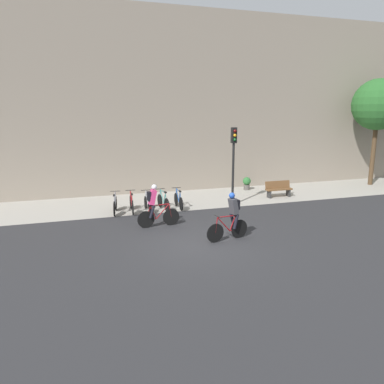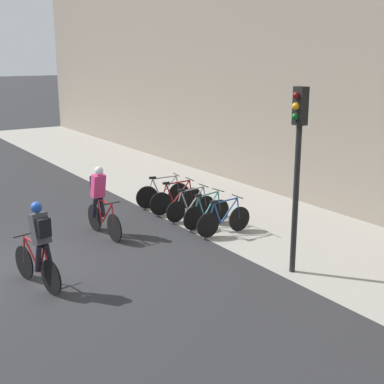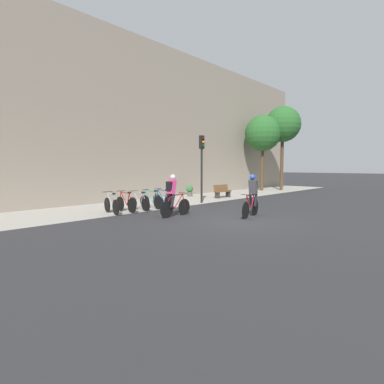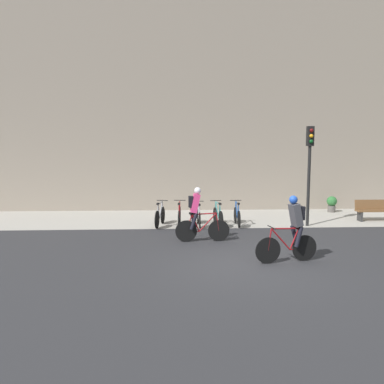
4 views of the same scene
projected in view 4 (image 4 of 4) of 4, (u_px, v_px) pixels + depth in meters
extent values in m
plane|color=#2B2B2D|center=(246.00, 264.00, 9.90)|extent=(200.00, 200.00, 0.00)
cube|color=#A39E93|center=(217.00, 218.00, 16.60)|extent=(44.00, 4.50, 0.01)
cube|color=gray|center=(212.00, 106.00, 18.56)|extent=(44.00, 0.60, 10.33)
cylinder|color=black|center=(219.00, 230.00, 12.31)|extent=(0.71, 0.07, 0.71)
cylinder|color=black|center=(186.00, 231.00, 12.21)|extent=(0.71, 0.07, 0.71)
cylinder|color=maroon|center=(208.00, 222.00, 12.25)|extent=(0.59, 0.07, 0.63)
cylinder|color=maroon|center=(196.00, 223.00, 12.21)|extent=(0.28, 0.05, 0.58)
cylinder|color=maroon|center=(204.00, 214.00, 12.20)|extent=(0.80, 0.08, 0.07)
cylinder|color=maroon|center=(193.00, 231.00, 12.23)|extent=(0.43, 0.05, 0.05)
cylinder|color=maroon|center=(189.00, 223.00, 12.19)|extent=(0.23, 0.04, 0.56)
cylinder|color=maroon|center=(218.00, 222.00, 12.28)|extent=(0.12, 0.04, 0.59)
cylinder|color=black|center=(216.00, 212.00, 12.24)|extent=(0.05, 0.46, 0.03)
cube|color=black|center=(192.00, 213.00, 12.16)|extent=(0.20, 0.09, 0.06)
cube|color=#DB3875|center=(195.00, 203.00, 12.13)|extent=(0.34, 0.34, 0.63)
sphere|color=silver|center=(198.00, 191.00, 12.10)|extent=(0.23, 0.23, 0.22)
cylinder|color=black|center=(194.00, 221.00, 12.08)|extent=(0.28, 0.12, 0.56)
cylinder|color=black|center=(193.00, 220.00, 12.30)|extent=(0.25, 0.12, 0.56)
cube|color=black|center=(191.00, 202.00, 12.12)|extent=(0.15, 0.27, 0.36)
cylinder|color=black|center=(268.00, 250.00, 9.85)|extent=(0.70, 0.17, 0.71)
cylinder|color=black|center=(304.00, 248.00, 10.10)|extent=(0.70, 0.17, 0.71)
cylinder|color=maroon|center=(281.00, 239.00, 9.90)|extent=(0.58, 0.15, 0.62)
cylinder|color=maroon|center=(294.00, 239.00, 10.00)|extent=(0.27, 0.09, 0.58)
cylinder|color=maroon|center=(285.00, 229.00, 9.90)|extent=(0.78, 0.19, 0.07)
cylinder|color=maroon|center=(297.00, 249.00, 10.05)|extent=(0.43, 0.11, 0.05)
cylinder|color=maroon|center=(302.00, 238.00, 10.05)|extent=(0.22, 0.07, 0.56)
cylinder|color=maroon|center=(270.00, 240.00, 9.83)|extent=(0.13, 0.06, 0.59)
cylinder|color=black|center=(272.00, 227.00, 9.80)|extent=(0.12, 0.46, 0.03)
cube|color=black|center=(299.00, 227.00, 9.99)|extent=(0.21, 0.12, 0.06)
cube|color=#3D3D42|center=(296.00, 215.00, 9.93)|extent=(0.38, 0.38, 0.63)
sphere|color=#1E47AD|center=(293.00, 200.00, 9.87)|extent=(0.26, 0.26, 0.22)
cylinder|color=black|center=(295.00, 235.00, 10.11)|extent=(0.29, 0.16, 0.56)
cylinder|color=black|center=(299.00, 237.00, 9.90)|extent=(0.26, 0.15, 0.56)
cube|color=black|center=(301.00, 213.00, 9.96)|extent=(0.19, 0.28, 0.36)
cylinder|color=black|center=(163.00, 215.00, 15.31)|extent=(0.16, 0.69, 0.69)
cylinder|color=black|center=(157.00, 220.00, 14.30)|extent=(0.16, 0.69, 0.69)
cylinder|color=#99999E|center=(161.00, 210.00, 14.93)|extent=(0.14, 0.56, 0.62)
cylinder|color=#99999E|center=(159.00, 212.00, 14.56)|extent=(0.09, 0.27, 0.58)
cylinder|color=#99999E|center=(160.00, 203.00, 14.79)|extent=(0.18, 0.76, 0.07)
cylinder|color=#99999E|center=(158.00, 219.00, 14.50)|extent=(0.11, 0.41, 0.05)
cylinder|color=#99999E|center=(158.00, 212.00, 14.36)|extent=(0.07, 0.22, 0.56)
cylinder|color=#99999E|center=(162.00, 208.00, 15.24)|extent=(0.06, 0.12, 0.59)
cylinder|color=black|center=(162.00, 200.00, 15.16)|extent=(0.46, 0.11, 0.03)
cube|color=black|center=(158.00, 204.00, 14.41)|extent=(0.12, 0.21, 0.06)
cylinder|color=black|center=(180.00, 215.00, 15.36)|extent=(0.08, 0.69, 0.69)
cylinder|color=black|center=(179.00, 220.00, 14.32)|extent=(0.08, 0.69, 0.69)
cylinder|color=maroon|center=(180.00, 210.00, 14.97)|extent=(0.07, 0.58, 0.62)
cylinder|color=maroon|center=(179.00, 211.00, 14.59)|extent=(0.06, 0.27, 0.58)
cylinder|color=maroon|center=(179.00, 203.00, 14.83)|extent=(0.09, 0.78, 0.07)
cylinder|color=maroon|center=(179.00, 219.00, 14.53)|extent=(0.06, 0.42, 0.05)
cylinder|color=maroon|center=(179.00, 212.00, 14.38)|extent=(0.05, 0.22, 0.56)
cylinder|color=maroon|center=(180.00, 208.00, 15.29)|extent=(0.04, 0.12, 0.59)
cylinder|color=black|center=(180.00, 200.00, 15.21)|extent=(0.46, 0.06, 0.03)
cube|color=black|center=(179.00, 204.00, 14.44)|extent=(0.09, 0.20, 0.06)
cylinder|color=black|center=(198.00, 216.00, 15.38)|extent=(0.04, 0.61, 0.61)
cylinder|color=black|center=(200.00, 220.00, 14.37)|extent=(0.04, 0.61, 0.61)
cylinder|color=#99999E|center=(198.00, 210.00, 15.01)|extent=(0.04, 0.56, 0.62)
cylinder|color=#99999E|center=(199.00, 212.00, 14.64)|extent=(0.04, 0.26, 0.58)
cylinder|color=#99999E|center=(199.00, 204.00, 14.87)|extent=(0.05, 0.75, 0.07)
cylinder|color=#99999E|center=(199.00, 220.00, 14.58)|extent=(0.04, 0.41, 0.05)
cylinder|color=#99999E|center=(200.00, 213.00, 14.43)|extent=(0.03, 0.21, 0.56)
cylinder|color=#99999E|center=(198.00, 209.00, 15.31)|extent=(0.04, 0.12, 0.59)
cylinder|color=black|center=(198.00, 201.00, 15.23)|extent=(0.46, 0.03, 0.03)
cube|color=black|center=(199.00, 205.00, 14.49)|extent=(0.08, 0.20, 0.06)
cylinder|color=black|center=(215.00, 215.00, 15.39)|extent=(0.12, 0.66, 0.66)
cylinder|color=black|center=(221.00, 219.00, 14.44)|extent=(0.12, 0.66, 0.66)
cylinder|color=teal|center=(217.00, 210.00, 15.03)|extent=(0.11, 0.54, 0.62)
cylinder|color=teal|center=(219.00, 211.00, 14.68)|extent=(0.07, 0.25, 0.58)
cylinder|color=teal|center=(218.00, 203.00, 14.90)|extent=(0.13, 0.72, 0.07)
cylinder|color=teal|center=(220.00, 219.00, 14.63)|extent=(0.08, 0.39, 0.05)
cylinder|color=teal|center=(220.00, 212.00, 14.49)|extent=(0.06, 0.21, 0.56)
cylinder|color=teal|center=(215.00, 208.00, 15.32)|extent=(0.05, 0.12, 0.58)
cylinder|color=black|center=(216.00, 201.00, 15.24)|extent=(0.46, 0.08, 0.03)
cube|color=black|center=(220.00, 204.00, 14.54)|extent=(0.10, 0.21, 0.06)
cylinder|color=black|center=(235.00, 215.00, 15.44)|extent=(0.05, 0.66, 0.66)
cylinder|color=black|center=(239.00, 219.00, 14.45)|extent=(0.05, 0.66, 0.66)
cylinder|color=#1E478C|center=(237.00, 210.00, 15.07)|extent=(0.05, 0.55, 0.62)
cylinder|color=#1E478C|center=(238.00, 211.00, 14.71)|extent=(0.04, 0.26, 0.58)
cylinder|color=#1E478C|center=(237.00, 203.00, 14.93)|extent=(0.05, 0.74, 0.07)
cylinder|color=#1E478C|center=(238.00, 219.00, 14.65)|extent=(0.04, 0.40, 0.05)
cylinder|color=#1E478C|center=(239.00, 212.00, 14.51)|extent=(0.04, 0.21, 0.56)
cylinder|color=#1E478C|center=(236.00, 208.00, 15.37)|extent=(0.04, 0.12, 0.58)
cylinder|color=black|center=(236.00, 200.00, 15.29)|extent=(0.46, 0.04, 0.03)
cube|color=black|center=(238.00, 204.00, 14.57)|extent=(0.08, 0.20, 0.06)
cylinder|color=black|center=(309.00, 177.00, 14.65)|extent=(0.12, 0.12, 3.91)
cube|color=black|center=(310.00, 136.00, 14.48)|extent=(0.26, 0.20, 0.76)
sphere|color=#590C0C|center=(312.00, 131.00, 14.33)|extent=(0.15, 0.15, 0.15)
sphere|color=orange|center=(311.00, 136.00, 14.35)|extent=(0.15, 0.15, 0.15)
sphere|color=#0C4719|center=(311.00, 141.00, 14.38)|extent=(0.15, 0.15, 0.15)
cube|color=brown|center=(374.00, 211.00, 15.83)|extent=(1.51, 0.40, 0.08)
cube|color=brown|center=(372.00, 204.00, 15.98)|extent=(1.51, 0.12, 0.40)
cube|color=#2D2D2D|center=(360.00, 216.00, 15.83)|extent=(0.08, 0.36, 0.45)
cylinder|color=#56514C|center=(331.00, 209.00, 18.14)|extent=(0.36, 0.36, 0.32)
sphere|color=#2D6B33|center=(332.00, 201.00, 18.09)|extent=(0.48, 0.48, 0.48)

